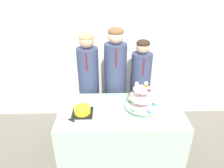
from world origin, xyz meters
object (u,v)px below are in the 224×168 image
Objects in this scene: student_1 at (115,87)px; cake_knife at (75,122)px; student_2 at (140,92)px; student_0 at (89,89)px; cupcake_stand at (142,98)px; round_cake at (82,109)px.

cake_knife is at bearing -118.47° from student_1.
student_2 is at bearing 78.75° from cake_knife.
student_0 is at bearing 117.45° from cake_knife.
student_1 reaches higher than cake_knife.
cupcake_stand is (0.67, 0.20, 0.14)m from cake_knife.
round_cake is at bearing -91.68° from student_0.
cake_knife is (-0.05, -0.15, -0.05)m from round_cake.
cupcake_stand is at bearing -97.89° from student_2.
student_2 reaches higher than cake_knife.
cupcake_stand is 0.23× the size of student_0.
student_0 reaches higher than cake_knife.
round_cake is 0.16× the size of student_2.
student_2 is (0.75, 0.77, -0.12)m from cake_knife.
student_1 reaches higher than student_2.
student_1 is at bearing 59.85° from round_cake.
student_1 is 1.11× the size of student_2.
student_1 is at bearing 180.00° from student_2.
student_0 is at bearing 180.00° from student_2.
student_1 is at bearing 113.45° from cupcake_stand.
student_1 is at bearing 0.00° from student_0.
round_cake is 0.15× the size of student_0.
student_2 is at bearing 42.12° from round_cake.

